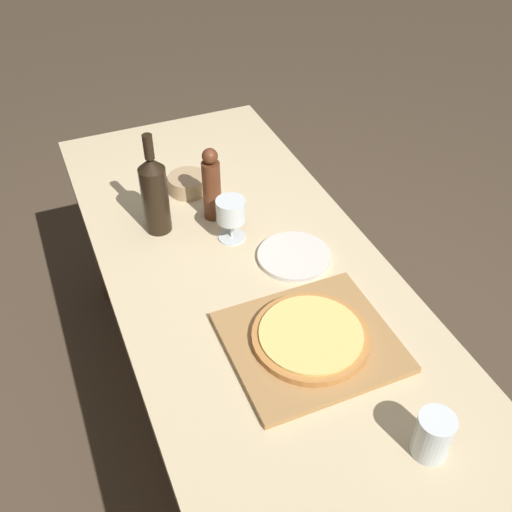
% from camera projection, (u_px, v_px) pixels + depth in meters
% --- Properties ---
extents(ground_plane, '(12.00, 12.00, 0.00)m').
position_uv_depth(ground_plane, '(250.00, 425.00, 2.11)').
color(ground_plane, '#4C3D2D').
extents(dining_table, '(0.74, 1.79, 0.74)m').
position_uv_depth(dining_table, '(249.00, 295.00, 1.69)').
color(dining_table, '#CCB78E').
rests_on(dining_table, ground_plane).
extents(cutting_board, '(0.39, 0.35, 0.02)m').
position_uv_depth(cutting_board, '(310.00, 342.00, 1.43)').
color(cutting_board, '#A87A47').
rests_on(cutting_board, dining_table).
extents(pizza, '(0.28, 0.28, 0.02)m').
position_uv_depth(pizza, '(311.00, 336.00, 1.41)').
color(pizza, '#BC7A3D').
rests_on(pizza, cutting_board).
extents(wine_bottle, '(0.08, 0.08, 0.31)m').
position_uv_depth(wine_bottle, '(155.00, 193.00, 1.68)').
color(wine_bottle, black).
rests_on(wine_bottle, dining_table).
extents(pepper_mill, '(0.05, 0.05, 0.23)m').
position_uv_depth(pepper_mill, '(212.00, 186.00, 1.74)').
color(pepper_mill, '#5B2D19').
rests_on(pepper_mill, dining_table).
extents(wine_glass, '(0.08, 0.08, 0.13)m').
position_uv_depth(wine_glass, '(231.00, 212.00, 1.68)').
color(wine_glass, silver).
rests_on(wine_glass, dining_table).
extents(small_bowl, '(0.12, 0.12, 0.05)m').
position_uv_depth(small_bowl, '(188.00, 184.00, 1.90)').
color(small_bowl, tan).
rests_on(small_bowl, dining_table).
extents(drinking_tumbler, '(0.08, 0.08, 0.11)m').
position_uv_depth(drinking_tumbler, '(433.00, 435.00, 1.18)').
color(drinking_tumbler, silver).
rests_on(drinking_tumbler, dining_table).
extents(dinner_plate, '(0.21, 0.21, 0.01)m').
position_uv_depth(dinner_plate, '(294.00, 256.00, 1.66)').
color(dinner_plate, silver).
rests_on(dinner_plate, dining_table).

